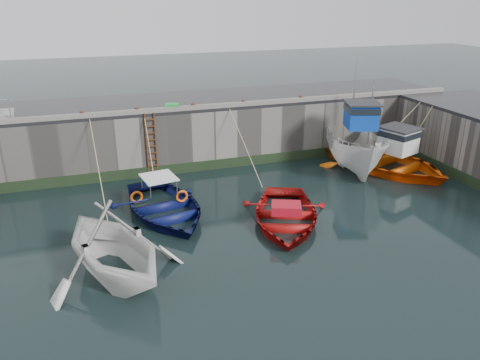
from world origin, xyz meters
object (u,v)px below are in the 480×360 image
object	(u,v)px
ladder	(151,146)
boat_far_white	(355,147)
boat_near_navy	(285,222)
fish_crate	(172,107)
bollard_a	(82,114)
bollard_e	(301,98)
bollard_b	(137,110)
boat_near_blue	(165,214)
bollard_c	(193,106)
bollard_d	(243,103)
boat_far_orange	(386,161)
boat_near_white	(116,275)

from	to	relation	value
ladder	boat_far_white	xyz separation A→B (m)	(10.12, -1.93, -0.49)
boat_near_navy	fish_crate	size ratio (longest dim) A/B	8.38
bollard_a	bollard_e	distance (m)	11.00
ladder	bollard_b	size ratio (longest dim) A/B	11.43
boat_near_blue	bollard_e	size ratio (longest dim) A/B	20.24
bollard_a	bollard_c	distance (m)	5.20
boat_near_blue	bollard_c	bearing A→B (deg)	53.83
bollard_c	bollard_d	distance (m)	2.60
boat_far_white	bollard_c	size ratio (longest dim) A/B	25.92
bollard_a	bollard_c	world-z (taller)	same
fish_crate	boat_near_blue	bearing A→B (deg)	-91.32
boat_far_orange	fish_crate	xyz separation A→B (m)	(-10.34, 3.11, 2.87)
boat_near_blue	boat_near_navy	distance (m)	4.92
bollard_b	bollard_e	world-z (taller)	same
ladder	bollard_e	bearing A→B (deg)	2.40
boat_far_white	bollard_a	bearing A→B (deg)	-171.66
ladder	bollard_e	distance (m)	8.19
boat_near_blue	fish_crate	size ratio (longest dim) A/B	8.96
boat_near_navy	boat_far_white	bearing A→B (deg)	60.28
boat_near_white	boat_far_orange	world-z (taller)	boat_far_orange
boat_near_white	bollard_c	bearing A→B (deg)	40.04
boat_near_navy	bollard_d	world-z (taller)	bollard_d
boat_near_blue	fish_crate	world-z (taller)	fish_crate
bollard_c	bollard_e	size ratio (longest dim) A/B	1.00
fish_crate	boat_near_navy	bearing A→B (deg)	-51.95
ladder	bollard_a	xyz separation A→B (m)	(-3.00, 0.34, 1.71)
boat_near_white	boat_near_blue	size ratio (longest dim) A/B	0.94
ladder	bollard_e	world-z (taller)	bollard_e
boat_near_blue	bollard_b	bearing A→B (deg)	84.21
boat_near_white	fish_crate	size ratio (longest dim) A/B	8.41
boat_far_orange	bollard_e	size ratio (longest dim) A/B	28.97
boat_near_navy	boat_far_white	size ratio (longest dim) A/B	0.73
boat_near_white	bollard_b	world-z (taller)	bollard_b
boat_near_white	boat_near_navy	bearing A→B (deg)	-6.91
boat_near_white	boat_far_orange	size ratio (longest dim) A/B	0.66
boat_near_white	fish_crate	world-z (taller)	fish_crate
boat_near_navy	bollard_c	world-z (taller)	bollard_c
bollard_d	ladder	bearing A→B (deg)	-176.00
boat_far_orange	bollard_d	size ratio (longest dim) A/B	28.97
boat_near_white	bollard_a	distance (m)	9.33
fish_crate	bollard_c	distance (m)	1.03
boat_far_white	bollard_b	xyz separation A→B (m)	(-10.62, 2.27, 2.20)
ladder	bollard_b	world-z (taller)	bollard_b
boat_far_orange	fish_crate	size ratio (longest dim) A/B	12.82
boat_far_white	bollard_e	distance (m)	3.81
bollard_d	boat_near_navy	bearing A→B (deg)	-95.04
bollard_a	ladder	bearing A→B (deg)	-6.38
boat_near_navy	bollard_e	distance (m)	8.59
bollard_a	boat_far_orange	bearing A→B (deg)	-11.90
bollard_a	bollard_b	bearing A→B (deg)	0.00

